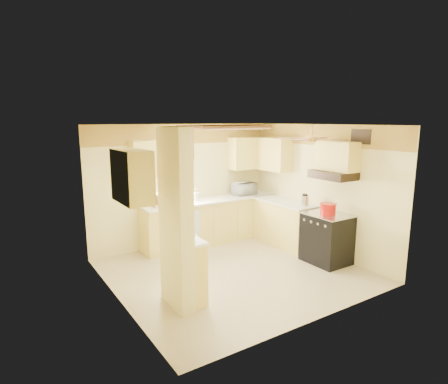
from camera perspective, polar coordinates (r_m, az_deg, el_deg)
floor at (r=6.62m, az=1.58°, el=-12.02°), size 4.00×4.00×0.00m
ceiling at (r=6.10m, az=1.71°, el=10.17°), size 4.00×4.00×0.00m
wall_back at (r=7.85m, az=-6.25°, el=1.11°), size 4.00×0.00×4.00m
wall_front at (r=4.85m, az=14.55°, el=-5.38°), size 4.00×0.00×4.00m
wall_left at (r=5.39m, az=-16.18°, el=-3.80°), size 0.00×3.80×3.80m
wall_right at (r=7.54m, az=14.27°, el=0.42°), size 0.00×3.80×3.80m
wallpaper_border at (r=7.72m, az=-6.34°, el=8.78°), size 4.00×0.02×0.40m
partition_column at (r=5.12m, az=-7.37°, el=-4.24°), size 0.20×0.70×2.50m
partition_ledge at (r=5.47m, az=-5.04°, el=-12.04°), size 0.25×0.55×0.90m
ledge_top at (r=5.31m, az=-5.13°, el=-7.36°), size 0.28×0.58×0.04m
lower_cabinets_back at (r=8.00m, az=-1.95°, el=-4.52°), size 3.00×0.60×0.90m
lower_cabinets_right at (r=7.92m, az=9.33°, el=-4.82°), size 0.60×1.40×0.90m
countertop_back at (r=7.88m, az=-1.93°, el=-1.24°), size 3.04×0.64×0.04m
countertop_right at (r=7.80m, az=9.38°, el=-1.51°), size 0.64×1.44×0.04m
dishwasher_panel at (r=7.40m, az=-5.70°, el=-6.03°), size 0.58×0.02×0.80m
window at (r=7.68m, az=-7.91°, el=3.12°), size 0.92×0.02×1.02m
upper_cab_back_left at (r=7.27m, az=-11.73°, el=4.93°), size 0.60×0.35×0.70m
upper_cab_back_right at (r=8.43m, az=3.71°, el=5.94°), size 0.90×0.35×0.70m
upper_cab_right at (r=8.23m, az=7.23°, el=5.76°), size 0.35×1.00×0.70m
upper_cab_left_wall at (r=5.09m, az=-13.83°, el=2.36°), size 0.35×0.75×0.70m
upper_cab_over_stove at (r=6.95m, az=16.88°, el=5.26°), size 0.35×0.76×0.52m
stove at (r=7.13m, az=15.40°, el=-6.78°), size 0.68×0.77×0.92m
range_hood at (r=6.92m, az=16.27°, el=2.52°), size 0.50×0.76×0.14m
poster_menu at (r=5.04m, az=-6.39°, el=2.53°), size 0.02×0.42×0.57m
poster_nashville at (r=5.18m, az=-6.24°, el=-4.61°), size 0.02×0.42×0.57m
ceiling_light_panel at (r=6.57m, az=-0.08°, el=9.84°), size 1.35×0.95×0.06m
ceiling_fan at (r=6.22m, az=13.13°, el=7.93°), size 1.15×1.15×0.26m
vent_grate at (r=6.83m, az=20.15°, el=7.92°), size 0.02×0.40×0.25m
microwave at (r=8.34m, az=3.07°, el=0.52°), size 0.50×0.35×0.27m
bowl at (r=5.30m, az=-5.54°, el=-6.82°), size 0.30×0.30×0.06m
dutch_oven at (r=6.98m, az=15.57°, el=-2.45°), size 0.29×0.29×0.20m
kettle at (r=7.40m, az=12.19°, el=-1.25°), size 0.16×0.16×0.24m
dish_rack at (r=7.40m, az=-9.57°, el=-1.37°), size 0.41×0.30×0.23m
utensil_crock at (r=7.78m, az=-4.28°, el=-0.65°), size 0.13×0.13×0.25m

